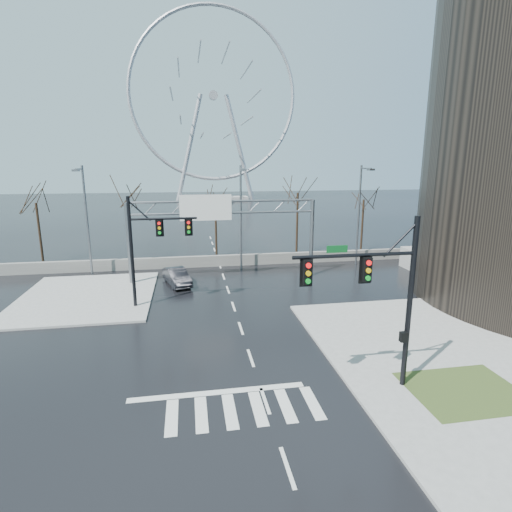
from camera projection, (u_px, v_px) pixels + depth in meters
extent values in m
plane|color=black|center=(251.00, 358.00, 21.33)|extent=(260.00, 260.00, 0.00)
cube|color=gray|center=(404.00, 329.00, 24.89)|extent=(12.00, 10.00, 0.15)
cube|color=gray|center=(87.00, 296.00, 31.02)|extent=(10.00, 12.00, 0.15)
cube|color=#2B411B|center=(465.00, 391.00, 17.99)|extent=(5.00, 4.00, 0.02)
cube|color=slate|center=(220.00, 261.00, 40.41)|extent=(52.00, 0.50, 1.10)
cylinder|color=black|center=(409.00, 306.00, 17.67)|extent=(0.24, 0.24, 8.00)
cylinder|color=black|center=(355.00, 255.00, 16.68)|extent=(5.40, 0.16, 0.16)
cube|color=black|center=(367.00, 270.00, 16.75)|extent=(0.35, 0.28, 1.05)
cube|color=black|center=(307.00, 272.00, 16.32)|extent=(0.35, 0.28, 1.05)
cylinder|color=black|center=(132.00, 254.00, 27.91)|extent=(0.24, 0.24, 8.00)
cylinder|color=black|center=(164.00, 219.00, 27.75)|extent=(4.60, 0.16, 0.16)
cube|color=black|center=(159.00, 228.00, 27.69)|extent=(0.35, 0.28, 1.05)
cube|color=black|center=(189.00, 227.00, 28.02)|extent=(0.35, 0.28, 1.05)
cylinder|color=slate|center=(129.00, 244.00, 33.62)|extent=(0.36, 0.36, 7.00)
cylinder|color=slate|center=(312.00, 238.00, 36.27)|extent=(0.36, 0.36, 7.00)
cylinder|color=slate|center=(223.00, 201.00, 34.15)|extent=(16.00, 0.20, 0.20)
cylinder|color=slate|center=(223.00, 213.00, 34.38)|extent=(16.00, 0.20, 0.20)
cube|color=#0A4B1A|center=(206.00, 208.00, 33.87)|extent=(4.20, 0.10, 2.00)
cube|color=silver|center=(206.00, 208.00, 33.82)|extent=(4.40, 0.02, 2.20)
cylinder|color=slate|center=(87.00, 222.00, 35.98)|extent=(0.20, 0.20, 10.00)
cylinder|color=slate|center=(79.00, 169.00, 33.86)|extent=(0.12, 2.20, 0.12)
cube|color=slate|center=(76.00, 170.00, 32.92)|extent=(0.50, 0.70, 0.18)
cylinder|color=slate|center=(241.00, 218.00, 38.29)|extent=(0.20, 0.20, 10.00)
cylinder|color=slate|center=(242.00, 169.00, 36.18)|extent=(0.12, 2.20, 0.12)
cube|color=slate|center=(244.00, 170.00, 35.24)|extent=(0.50, 0.70, 0.18)
cylinder|color=slate|center=(359.00, 216.00, 40.28)|extent=(0.20, 0.20, 10.00)
cylinder|color=slate|center=(366.00, 168.00, 38.16)|extent=(0.12, 2.20, 0.12)
cube|color=slate|center=(371.00, 170.00, 37.22)|extent=(0.50, 0.70, 0.18)
cylinder|color=black|center=(40.00, 234.00, 40.69)|extent=(0.24, 0.24, 6.30)
cylinder|color=black|center=(130.00, 230.00, 41.64)|extent=(0.24, 0.24, 6.75)
cylinder|color=black|center=(216.00, 230.00, 44.19)|extent=(0.24, 0.24, 5.85)
cylinder|color=black|center=(297.00, 224.00, 44.59)|extent=(0.24, 0.24, 7.02)
cylinder|color=black|center=(362.00, 226.00, 46.49)|extent=(0.24, 0.24, 6.12)
cube|color=gray|center=(216.00, 198.00, 113.25)|extent=(18.00, 6.00, 1.00)
torus|color=#B2B2B7|center=(213.00, 95.00, 107.03)|extent=(45.00, 1.00, 45.00)
cylinder|color=#B2B2B7|center=(213.00, 95.00, 107.03)|extent=(2.40, 1.50, 2.40)
cylinder|color=#B2B2B7|center=(189.00, 149.00, 109.04)|extent=(8.28, 1.20, 28.82)
cylinder|color=#B2B2B7|center=(240.00, 149.00, 111.35)|extent=(8.28, 1.20, 28.82)
imported|color=black|center=(177.00, 277.00, 34.07)|extent=(2.70, 4.60, 1.43)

